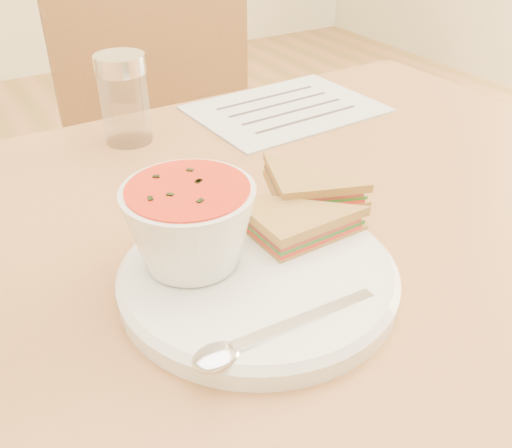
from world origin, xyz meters
TOP-DOWN VIEW (x-y plane):
  - dining_table at (0.00, 0.00)m, footprint 1.00×0.70m
  - chair_far at (0.13, 0.45)m, footprint 0.42×0.42m
  - plate at (-0.06, -0.09)m, footprint 0.31×0.31m
  - soup_bowl at (-0.11, -0.06)m, footprint 0.13×0.13m
  - sandwich_half_a at (-0.05, -0.10)m, footprint 0.11×0.11m
  - sandwich_half_b at (-0.01, -0.05)m, footprint 0.12×0.12m
  - spoon at (-0.09, -0.17)m, footprint 0.19×0.04m
  - paper_menu at (0.19, 0.24)m, footprint 0.28×0.21m
  - condiment_shaker at (-0.05, 0.26)m, footprint 0.08×0.08m

SIDE VIEW (x-z plane):
  - dining_table at x=0.00m, z-range 0.00..0.75m
  - chair_far at x=0.13m, z-range 0.00..0.89m
  - paper_menu at x=0.19m, z-range 0.75..0.75m
  - plate at x=-0.06m, z-range 0.75..0.77m
  - spoon at x=-0.09m, z-range 0.77..0.78m
  - sandwich_half_a at x=-0.05m, z-range 0.77..0.80m
  - sandwich_half_b at x=-0.01m, z-range 0.78..0.81m
  - soup_bowl at x=-0.11m, z-range 0.77..0.84m
  - condiment_shaker at x=-0.05m, z-range 0.75..0.87m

